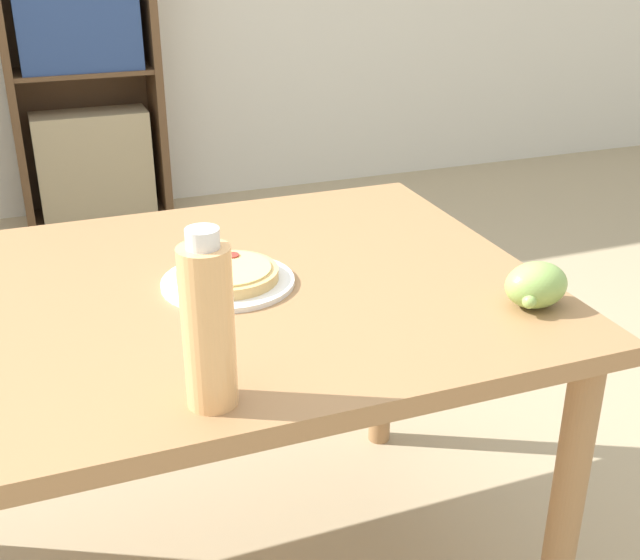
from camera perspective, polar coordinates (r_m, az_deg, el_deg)
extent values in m
cube|color=#A37549|center=(1.46, -10.40, -1.65)|extent=(1.33, 0.90, 0.03)
cylinder|color=#A37549|center=(1.57, 16.97, -16.03)|extent=(0.06, 0.06, 0.69)
cylinder|color=#A37549|center=(2.12, 4.49, -3.55)|extent=(0.06, 0.06, 0.69)
cylinder|color=white|center=(1.47, -6.56, -0.13)|extent=(0.24, 0.24, 0.01)
cylinder|color=#DBB26B|center=(1.47, -6.58, 0.40)|extent=(0.19, 0.19, 0.02)
cylinder|color=#EACC7A|center=(1.46, -6.61, 0.83)|extent=(0.16, 0.16, 0.00)
cylinder|color=#A83328|center=(1.52, -6.98, 1.86)|extent=(0.03, 0.03, 0.00)
cylinder|color=#A83328|center=(1.48, -7.19, 1.31)|extent=(0.03, 0.03, 0.00)
cylinder|color=#A83328|center=(1.46, -9.22, 0.74)|extent=(0.03, 0.03, 0.00)
cylinder|color=#A83328|center=(1.42, -8.54, 0.19)|extent=(0.03, 0.03, 0.00)
cylinder|color=#A83328|center=(1.51, -6.29, 1.77)|extent=(0.03, 0.03, 0.00)
cylinder|color=#A83328|center=(1.41, -7.82, 0.02)|extent=(0.03, 0.03, 0.00)
ellipsoid|color=#93BC5B|center=(1.42, 15.12, -0.34)|extent=(0.11, 0.09, 0.08)
sphere|color=#93BC5B|center=(1.43, 15.46, -0.04)|extent=(0.02, 0.02, 0.02)
sphere|color=#93BC5B|center=(1.42, 14.08, -0.05)|extent=(0.02, 0.02, 0.02)
sphere|color=#93BC5B|center=(1.44, 15.22, -0.79)|extent=(0.03, 0.03, 0.03)
sphere|color=#93BC5B|center=(1.45, 13.82, -0.15)|extent=(0.02, 0.02, 0.02)
sphere|color=#93BC5B|center=(1.45, 14.98, 0.22)|extent=(0.03, 0.03, 0.03)
sphere|color=#93BC5B|center=(1.46, 14.14, -0.62)|extent=(0.03, 0.03, 0.03)
sphere|color=#93BC5B|center=(1.38, 14.66, -1.49)|extent=(0.02, 0.02, 0.02)
sphere|color=#93BC5B|center=(1.46, 14.54, 0.01)|extent=(0.03, 0.03, 0.03)
cylinder|color=#EFB270|center=(1.08, -7.95, -3.42)|extent=(0.07, 0.07, 0.23)
cylinder|color=white|center=(1.02, -8.36, 2.96)|extent=(0.04, 0.04, 0.03)
cube|color=brown|center=(3.86, -21.28, 13.39)|extent=(0.04, 0.31, 1.40)
cube|color=brown|center=(3.91, -11.79, 14.62)|extent=(0.04, 0.31, 1.40)
cube|color=brown|center=(4.02, -16.73, 14.38)|extent=(0.67, 0.01, 1.40)
cube|color=brown|center=(4.04, -15.38, 4.56)|extent=(0.60, 0.29, 0.02)
cube|color=tan|center=(3.94, -15.75, 7.94)|extent=(0.52, 0.22, 0.49)
cube|color=brown|center=(3.87, -16.52, 14.05)|extent=(0.60, 0.29, 0.02)
cube|color=navy|center=(3.82, -16.96, 17.75)|extent=(0.52, 0.22, 0.49)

